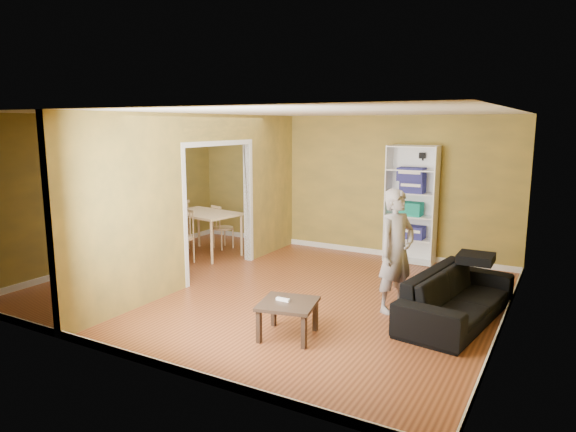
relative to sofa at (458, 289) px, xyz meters
The scene contains 16 objects.
room_shell 2.85m from the sofa, behind, with size 6.50×6.50×6.50m.
partition 4.00m from the sofa, behind, with size 0.22×5.50×2.60m, color #AE9035, non-canonical shape.
wall_speaker 3.22m from the sofa, 114.85° to the left, with size 0.10×0.10×0.10m, color black.
sofa is the anchor object (origin of this frame).
person 0.96m from the sofa, behind, with size 0.54×0.69×1.91m, color slate.
bookshelf 2.91m from the sofa, 117.81° to the left, with size 0.88×0.38×2.08m.
paper_box_navy_a 2.78m from the sofa, 117.70° to the left, with size 0.43×0.28×0.22m, color navy.
paper_box_teal 2.86m from the sofa, 118.99° to the left, with size 0.46×0.30×0.23m, color #146953.
paper_box_navy_b 2.94m from the sofa, 118.10° to the left, with size 0.41×0.27×0.21m, color navy.
paper_box_navy_c 3.04m from the sofa, 118.61° to the left, with size 0.46×0.30×0.23m, color navy.
coffee_table 2.19m from the sofa, 136.91° to the right, with size 0.63×0.63×0.42m.
game_controller 2.24m from the sofa, 138.19° to the right, with size 0.17×0.04×0.03m, color white.
dining_table 4.97m from the sofa, 167.64° to the left, with size 1.30×0.87×0.81m.
chair_left 5.65m from the sofa, 168.85° to the left, with size 0.45×0.45×0.99m, color tan, non-canonical shape.
chair_near 4.87m from the sofa, behind, with size 0.44×0.44×0.95m, color tan, non-canonical shape.
chair_far 5.12m from the sofa, 161.24° to the left, with size 0.40×0.40×0.87m, color #DAB582, non-canonical shape.
Camera 1 is at (3.86, -6.32, 2.44)m, focal length 32.00 mm.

